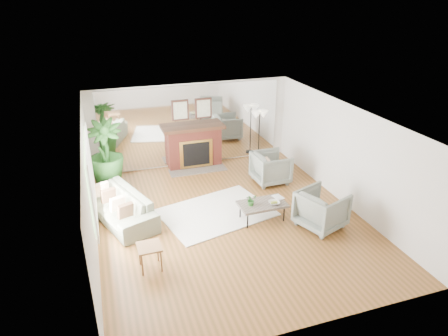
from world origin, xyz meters
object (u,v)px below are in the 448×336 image
object	(u,v)px
floor_lamp	(260,118)
side_table	(149,250)
fireplace	(194,146)
armchair_front	(321,209)
potted_ficus	(105,154)
coffee_table	(262,205)
armchair_back	(271,168)
sofa	(119,206)

from	to	relation	value
floor_lamp	side_table	bearing A→B (deg)	-133.21
fireplace	armchair_front	world-z (taller)	fireplace
side_table	floor_lamp	world-z (taller)	floor_lamp
fireplace	floor_lamp	distance (m)	2.15
side_table	fireplace	bearing A→B (deg)	65.52
armchair_front	potted_ficus	bearing A→B (deg)	32.70
armchair_front	floor_lamp	bearing A→B (deg)	-22.52
potted_ficus	fireplace	bearing A→B (deg)	17.75
fireplace	side_table	xyz separation A→B (m)	(-2.04, -4.48, -0.23)
coffee_table	armchair_back	xyz separation A→B (m)	(1.03, 1.79, 0.03)
coffee_table	potted_ficus	world-z (taller)	potted_ficus
coffee_table	sofa	world-z (taller)	sofa
fireplace	armchair_back	size ratio (longest dim) A/B	2.17
armchair_back	potted_ficus	world-z (taller)	potted_ficus
armchair_back	side_table	bearing A→B (deg)	124.48
potted_ficus	armchair_back	bearing A→B (deg)	-11.50
armchair_back	floor_lamp	xyz separation A→B (m)	(0.28, 1.55, 0.94)
armchair_front	side_table	xyz separation A→B (m)	(-3.91, -0.31, -0.01)
sofa	armchair_front	xyz separation A→B (m)	(4.32, -1.76, 0.10)
fireplace	floor_lamp	size ratio (longest dim) A/B	1.28
sofa	armchair_back	world-z (taller)	armchair_back
fireplace	armchair_back	bearing A→B (deg)	-44.40
armchair_front	floor_lamp	size ratio (longest dim) A/B	0.60
sofa	side_table	bearing A→B (deg)	-9.00
coffee_table	potted_ficus	bearing A→B (deg)	140.96
sofa	potted_ficus	world-z (taller)	potted_ficus
armchair_back	side_table	distance (m)	4.69
potted_ficus	floor_lamp	distance (m)	4.66
sofa	armchair_back	xyz separation A→B (m)	(4.19, 0.71, 0.09)
fireplace	armchair_back	distance (m)	2.45
sofa	armchair_front	distance (m)	4.66
sofa	floor_lamp	distance (m)	5.11
coffee_table	armchair_front	xyz separation A→B (m)	(1.16, -0.67, 0.04)
armchair_back	side_table	xyz separation A→B (m)	(-3.78, -2.77, 0.00)
armchair_front	potted_ficus	size ratio (longest dim) A/B	0.49
coffee_table	armchair_back	size ratio (longest dim) A/B	1.17
armchair_back	side_table	world-z (taller)	armchair_back
fireplace	potted_ficus	distance (m)	2.74
coffee_table	armchair_front	world-z (taller)	armchair_front
armchair_front	fireplace	bearing A→B (deg)	3.75
fireplace	potted_ficus	xyz separation A→B (m)	(-2.58, -0.83, 0.38)
side_table	floor_lamp	xyz separation A→B (m)	(4.06, 4.32, 0.94)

